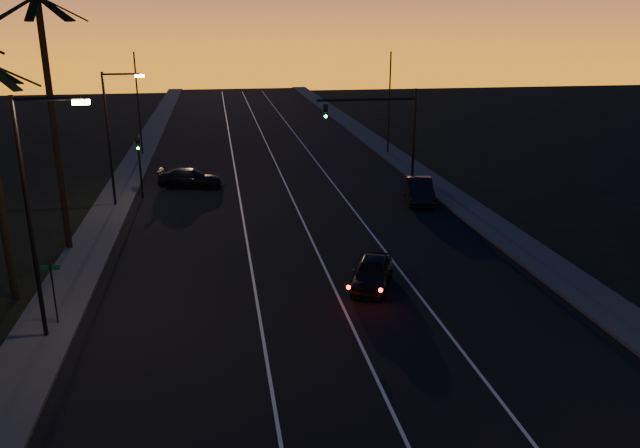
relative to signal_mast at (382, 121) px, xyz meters
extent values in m
cube|color=black|center=(-7.14, -9.99, -4.78)|extent=(20.00, 170.00, 0.01)
cube|color=#3B3B38|center=(-18.34, -9.99, -4.70)|extent=(2.40, 170.00, 0.16)
cube|color=#3B3B38|center=(4.06, -9.99, -4.70)|extent=(2.40, 170.00, 0.16)
cube|color=silver|center=(-10.14, -9.99, -4.76)|extent=(0.12, 160.00, 0.01)
cube|color=silver|center=(-6.64, -9.99, -4.76)|extent=(0.12, 160.00, 0.01)
cube|color=silver|center=(-3.14, -9.99, -4.76)|extent=(0.12, 160.00, 0.01)
cube|color=black|center=(-19.31, -15.73, 4.65)|extent=(2.18, 0.92, 1.18)
cylinder|color=black|center=(-19.34, -9.99, 1.47)|extent=(0.32, 0.32, 12.50)
cube|color=black|center=(-18.31, -9.73, 7.15)|extent=(2.18, 0.92, 1.18)
cube|color=black|center=(-18.90, -9.03, 7.15)|extent=(1.25, 2.12, 1.18)
cube|color=black|center=(-19.82, -9.05, 7.15)|extent=(1.34, 2.09, 1.18)
cube|color=black|center=(-20.37, -9.78, 7.15)|extent=(2.18, 0.82, 1.18)
cube|color=black|center=(-20.15, -10.67, 7.15)|extent=(1.90, 1.69, 1.18)
cube|color=black|center=(-19.31, -11.05, 7.15)|extent=(0.45, 2.16, 1.18)
cube|color=black|center=(-18.49, -10.63, 7.15)|extent=(1.95, 1.61, 1.18)
cylinder|color=black|center=(-18.14, -19.99, -0.28)|extent=(0.16, 0.16, 9.00)
cylinder|color=black|center=(-17.04, -19.99, 4.07)|extent=(2.20, 0.12, 0.12)
cube|color=#FFB566|center=(-15.94, -19.99, 3.94)|extent=(0.55, 0.26, 0.16)
cylinder|color=black|center=(-18.14, -1.99, -0.53)|extent=(0.16, 0.16, 8.50)
cylinder|color=black|center=(-17.04, -1.99, 3.57)|extent=(2.20, 0.12, 0.12)
cube|color=#FFB566|center=(-15.94, -1.99, 3.44)|extent=(0.55, 0.26, 0.16)
cylinder|color=black|center=(-17.94, -18.99, -3.48)|extent=(0.06, 0.06, 2.60)
cube|color=#0D4F26|center=(-17.94, -18.99, -2.33)|extent=(0.70, 0.03, 0.20)
cylinder|color=black|center=(2.36, 0.01, -1.28)|extent=(0.20, 0.20, 7.00)
cylinder|color=black|center=(-1.14, 0.01, 1.52)|extent=(7.00, 0.16, 0.16)
cube|color=black|center=(-4.04, 0.01, 0.77)|extent=(0.32, 0.28, 1.00)
sphere|color=black|center=(-4.04, -0.16, 1.09)|extent=(0.20, 0.20, 0.20)
sphere|color=black|center=(-4.04, -0.16, 0.77)|extent=(0.20, 0.20, 0.20)
sphere|color=#14FF59|center=(-4.04, -0.16, 0.45)|extent=(0.20, 0.20, 0.20)
cylinder|color=black|center=(-16.64, 0.01, -2.68)|extent=(0.14, 0.14, 4.20)
cube|color=black|center=(-16.64, 0.01, -1.08)|extent=(0.28, 0.25, 0.90)
sphere|color=black|center=(-16.64, -0.14, -0.80)|extent=(0.18, 0.18, 0.18)
sphere|color=black|center=(-16.64, -0.14, -1.08)|extent=(0.18, 0.18, 0.18)
sphere|color=#14FF59|center=(-16.64, -0.14, -1.36)|extent=(0.18, 0.18, 0.18)
cylinder|color=black|center=(-18.14, 15.01, -0.28)|extent=(0.14, 0.14, 9.00)
cylinder|color=black|center=(3.86, 12.01, -0.28)|extent=(0.14, 0.14, 9.00)
imported|color=black|center=(-4.92, -17.25, -4.10)|extent=(2.93, 4.22, 1.33)
sphere|color=#FF0F05|center=(-6.42, -19.16, -3.89)|extent=(0.18, 0.18, 0.18)
sphere|color=#FF0F05|center=(-5.18, -19.66, -3.89)|extent=(0.18, 0.18, 0.18)
imported|color=black|center=(1.56, -4.04, -4.00)|extent=(2.54, 4.93, 1.55)
imported|color=black|center=(-13.49, 2.30, -4.10)|extent=(4.90, 2.83, 1.34)
camera|label=1|loc=(-11.48, -42.31, 6.44)|focal=35.00mm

